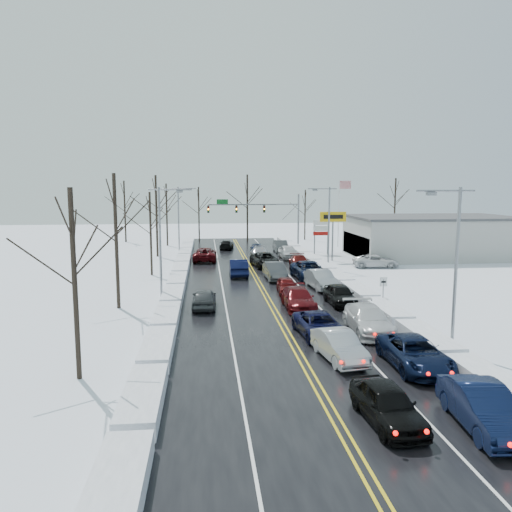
{
  "coord_description": "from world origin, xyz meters",
  "views": [
    {
      "loc": [
        -4.96,
        -43.34,
        9.02
      ],
      "look_at": [
        -0.21,
        3.25,
        2.5
      ],
      "focal_mm": 35.0,
      "sensor_mm": 36.0,
      "label": 1
    }
  ],
  "objects": [
    {
      "name": "tree_far_a",
      "position": [
        -18.0,
        40.0,
        6.99
      ],
      "size": [
        4.0,
        4.0,
        10.0
      ],
      "color": "#2D231C",
      "rests_on": "ground"
    },
    {
      "name": "oncoming_car_3",
      "position": [
        -5.13,
        -6.65,
        0.0
      ],
      "size": [
        1.89,
        4.42,
        1.49
      ],
      "primitive_type": "imported",
      "rotation": [
        0.0,
        0.0,
        3.11
      ],
      "color": "#3F4244",
      "rests_on": "ground"
    },
    {
      "name": "flagpole",
      "position": [
        15.17,
        30.0,
        5.93
      ],
      "size": [
        1.87,
        1.2,
        10.0
      ],
      "color": "silver",
      "rests_on": "ground"
    },
    {
      "name": "tree_left_b",
      "position": [
        -11.5,
        -6.0,
        6.99
      ],
      "size": [
        4.0,
        4.0,
        10.0
      ],
      "color": "#2D231C",
      "rests_on": "ground"
    },
    {
      "name": "streetlight_se",
      "position": [
        8.3,
        -18.0,
        5.31
      ],
      "size": [
        3.2,
        0.25,
        9.0
      ],
      "color": "slate",
      "rests_on": "ground"
    },
    {
      "name": "tree_left_d",
      "position": [
        -11.2,
        22.0,
        7.33
      ],
      "size": [
        4.2,
        4.2,
        10.5
      ],
      "color": "#2D231C",
      "rests_on": "ground"
    },
    {
      "name": "used_vehicles_sign",
      "position": [
        10.5,
        22.0,
        3.32
      ],
      "size": [
        2.2,
        0.22,
        4.65
      ],
      "color": "slate",
      "rests_on": "ground"
    },
    {
      "name": "parked_car_0",
      "position": [
        14.14,
        10.54,
        0.0
      ],
      "size": [
        5.39,
        2.96,
        1.43
      ],
      "primitive_type": "imported",
      "rotation": [
        0.0,
        0.0,
        1.45
      ],
      "color": "silver",
      "rests_on": "ground"
    },
    {
      "name": "speed_limit_sign",
      "position": [
        8.2,
        -8.0,
        1.63
      ],
      "size": [
        0.55,
        0.09,
        2.35
      ],
      "color": "slate",
      "rests_on": "ground"
    },
    {
      "name": "oncoming_car_0",
      "position": [
        -1.64,
        6.86,
        0.0
      ],
      "size": [
        1.9,
        5.24,
        1.72
      ],
      "primitive_type": "imported",
      "rotation": [
        0.0,
        0.0,
        3.12
      ],
      "color": "#0B1033",
      "rests_on": "ground"
    },
    {
      "name": "tree_left_e",
      "position": [
        -10.8,
        34.0,
        6.64
      ],
      "size": [
        3.8,
        3.8,
        9.5
      ],
      "color": "#2D231C",
      "rests_on": "ground"
    },
    {
      "name": "tree_far_b",
      "position": [
        -6.0,
        41.0,
        6.29
      ],
      "size": [
        3.6,
        3.6,
        9.0
      ],
      "color": "#2D231C",
      "rests_on": "ground"
    },
    {
      "name": "oncoming_car_2",
      "position": [
        -1.91,
        28.8,
        0.0
      ],
      "size": [
        2.38,
        4.75,
        1.32
      ],
      "primitive_type": "imported",
      "rotation": [
        0.0,
        0.0,
        3.02
      ],
      "color": "black",
      "rests_on": "ground"
    },
    {
      "name": "queued_car_5",
      "position": [
        1.76,
        4.3,
        0.0
      ],
      "size": [
        1.95,
        5.12,
        1.67
      ],
      "primitive_type": "imported",
      "rotation": [
        0.0,
        0.0,
        0.04
      ],
      "color": "#3C3E40",
      "rests_on": "ground"
    },
    {
      "name": "queued_car_15",
      "position": [
        5.44,
        11.07,
        0.0
      ],
      "size": [
        2.34,
        5.02,
        1.42
      ],
      "primitive_type": "imported",
      "rotation": [
        0.0,
        0.0,
        -0.07
      ],
      "color": "#4D0C0A",
      "rests_on": "ground"
    },
    {
      "name": "road_surface",
      "position": [
        0.0,
        2.0,
        0.01
      ],
      "size": [
        14.0,
        84.0,
        0.01
      ],
      "primitive_type": "cube",
      "color": "black",
      "rests_on": "ground"
    },
    {
      "name": "tree_far_d",
      "position": [
        12.0,
        40.5,
        5.94
      ],
      "size": [
        3.4,
        3.4,
        8.5
      ],
      "color": "#2D231C",
      "rests_on": "ground"
    },
    {
      "name": "queued_car_11",
      "position": [
        5.06,
        -14.03,
        0.0
      ],
      "size": [
        2.52,
        5.75,
        1.65
      ],
      "primitive_type": "imported",
      "rotation": [
        0.0,
        0.0,
        -0.04
      ],
      "color": "silver",
      "rests_on": "ground"
    },
    {
      "name": "snow_bank_right",
      "position": [
        7.6,
        2.0,
        0.0
      ],
      "size": [
        1.59,
        72.0,
        0.79
      ],
      "primitive_type": "cube",
      "color": "white",
      "rests_on": "ground"
    },
    {
      "name": "dealership_building",
      "position": [
        23.98,
        18.0,
        2.66
      ],
      "size": [
        20.4,
        12.4,
        5.3
      ],
      "color": "#A6A5A1",
      "rests_on": "ground"
    },
    {
      "name": "queued_car_14",
      "position": [
        5.21,
        4.32,
        0.0
      ],
      "size": [
        3.16,
        6.3,
        1.71
      ],
      "primitive_type": "imported",
      "rotation": [
        0.0,
        0.0,
        0.05
      ],
      "color": "black",
      "rests_on": "ground"
    },
    {
      "name": "queued_car_9",
      "position": [
        5.31,
        -26.6,
        0.0
      ],
      "size": [
        2.13,
        5.13,
        1.65
      ],
      "primitive_type": "imported",
      "rotation": [
        0.0,
        0.0,
        -0.08
      ],
      "color": "#0B1432",
      "rests_on": "ground"
    },
    {
      "name": "parked_car_2",
      "position": [
        15.19,
        22.51,
        0.0
      ],
      "size": [
        2.09,
        4.75,
        1.59
      ],
      "primitive_type": "imported",
      "rotation": [
        0.0,
        0.0,
        3.19
      ],
      "color": "#9FA3A7",
      "rests_on": "ground"
    },
    {
      "name": "streetlight_nw",
      "position": [
        -8.3,
        24.0,
        5.31
      ],
      "size": [
        3.2,
        0.25,
        9.0
      ],
      "color": "slate",
      "rests_on": "ground"
    },
    {
      "name": "queued_car_3",
      "position": [
        1.85,
        -7.57,
        0.0
      ],
      "size": [
        2.2,
        5.31,
        1.54
      ],
      "primitive_type": "imported",
      "rotation": [
        0.0,
        0.0,
        -0.01
      ],
      "color": "#4F0A0E",
      "rests_on": "ground"
    },
    {
      "name": "streetlight_ne",
      "position": [
        8.3,
        10.0,
        5.31
      ],
      "size": [
        3.2,
        0.25,
        9.0
      ],
      "color": "slate",
      "rests_on": "ground"
    },
    {
      "name": "traffic_signal_mast",
      "position": [
        3.45,
        27.99,
        5.48
      ],
      "size": [
        13.28,
        0.39,
        8.0
      ],
      "color": "slate",
      "rests_on": "ground"
    },
    {
      "name": "streetlight_sw",
      "position": [
        -8.3,
        -4.0,
        5.31
      ],
      "size": [
        3.2,
        0.25,
        9.0
      ],
      "color": "slate",
      "rests_on": "ground"
    },
    {
      "name": "oncoming_car_1",
      "position": [
        -5.05,
        17.43,
        0.0
      ],
      "size": [
        2.99,
        6.08,
        1.66
      ],
      "primitive_type": "imported",
      "rotation": [
        0.0,
        0.0,
        3.1
      ],
      "color": "#4A090E",
      "rests_on": "ground"
    },
    {
      "name": "queued_car_10",
      "position": [
        5.4,
        -20.24,
        0.0
      ],
      "size": [
        2.56,
        5.47,
        1.52
      ],
      "primitive_type": "imported",
      "rotation": [
        0.0,
        0.0,
        -0.01
      ],
      "color": "black",
      "rests_on": "ground"
    },
    {
      "name": "queued_car_0",
      "position": [
        1.9,
        -25.81,
        0.0
      ],
      "size": [
        2.1,
        4.58,
        1.52
      ],
      "primitive_type": "imported",
      "rotation": [
        0.0,
        0.0,
        0.07
      ],
      "color": "black",
      "rests_on": "ground"
    },
    {
      "name": "queued_car_17",
      "position": [
        5.43,
        24.68,
        0.0
      ],
      "size": [
        1.72,
        4.9,
        1.61
      ],
      "primitive_type": "imported",
      "rotation": [
        0.0,
        0.0,
        -0.0
      ],
      "color": "#3C3E40",
      "rests_on": "ground"
    },
    {
      "name": "queued_car_13",
      "position": [
        5.22,
        -0.5,
        0.0
      ],
      "size": [
        2.26,
        5.2,
        1.66
      ],
      "primitive_type": "imported",
      "rotation": [
        0.0,
        0.0,
        0.1
      ],
      "color": "#9A9DA2",
      "rests_on": "ground"
    },
    {
      "name": "queued_car_8",
      "position": [
        1.83,
        22.32,
        0.0
      ],
      "size": [
        2.12,
        4.61,
        1.53
      ],
      "primitive_type": "imported",
      "rotation": [
        0.0,
        0.0,
        -0.07
      ],
      "color": "black",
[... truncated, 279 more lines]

